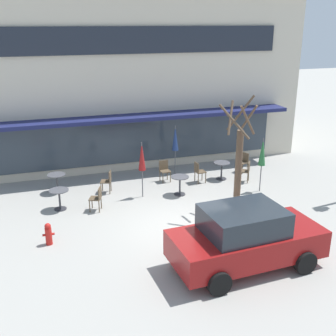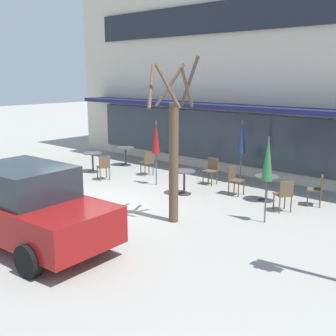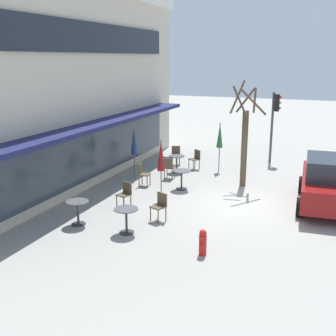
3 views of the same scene
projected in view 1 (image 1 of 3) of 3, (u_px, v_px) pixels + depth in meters
ground_plane at (180, 227)px, 13.97m from camera, size 80.00×80.00×0.00m
building_facade at (116, 72)px, 21.61m from camera, size 16.49×9.10×7.92m
cafe_table_near_wall at (222, 168)px, 18.00m from camera, size 0.70×0.70×0.76m
cafe_table_streetside at (57, 180)px, 16.60m from camera, size 0.70×0.70×0.76m
cafe_table_by_tree at (180, 182)px, 16.38m from camera, size 0.70×0.70×0.76m
cafe_table_mid_patio at (59, 196)px, 15.08m from camera, size 0.70×0.70×0.76m
patio_umbrella_green_folded at (175, 138)px, 18.27m from camera, size 0.28×0.28×2.20m
patio_umbrella_cream_folded at (142, 157)px, 15.82m from camera, size 0.28×0.28×2.20m
patio_umbrella_corner_open at (262, 152)px, 16.36m from camera, size 0.28×0.28×2.20m
cafe_chair_0 at (246, 170)px, 17.70m from camera, size 0.56×0.56×0.89m
cafe_chair_1 at (243, 161)px, 18.85m from camera, size 0.52×0.52×0.89m
cafe_chair_2 at (199, 171)px, 17.62m from camera, size 0.42×0.42×0.89m
cafe_chair_3 at (97, 197)px, 14.99m from camera, size 0.52×0.52×0.89m
cafe_chair_4 at (164, 169)px, 17.78m from camera, size 0.43×0.43×0.89m
cafe_chair_5 at (108, 180)px, 16.58m from camera, size 0.51×0.51×0.89m
parked_sedan at (246, 238)px, 11.45m from camera, size 4.30×2.20×1.76m
street_tree at (238, 162)px, 14.44m from camera, size 1.42×1.42×4.12m
fire_hydrant at (48, 234)px, 12.76m from camera, size 0.36×0.20×0.71m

